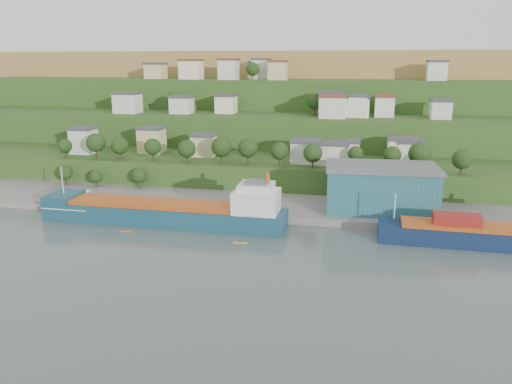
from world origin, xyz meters
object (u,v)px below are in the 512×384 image
(cargo_ship_near, at_px, (171,214))
(caravan, at_px, (80,196))
(warehouse, at_px, (381,188))
(kayak_orange, at_px, (126,231))
(cargo_ship_far, at_px, (505,238))

(cargo_ship_near, distance_m, caravan, 36.70)
(warehouse, distance_m, kayak_orange, 71.12)
(kayak_orange, bearing_deg, cargo_ship_near, 33.19)
(cargo_ship_near, height_order, cargo_ship_far, cargo_ship_near)
(cargo_ship_far, bearing_deg, kayak_orange, -173.66)
(cargo_ship_far, distance_m, kayak_orange, 94.11)
(warehouse, height_order, kayak_orange, warehouse)
(caravan, relative_size, kayak_orange, 2.06)
(cargo_ship_near, distance_m, warehouse, 59.21)
(caravan, bearing_deg, cargo_ship_near, -35.66)
(cargo_ship_near, relative_size, kayak_orange, 21.04)
(cargo_ship_near, relative_size, warehouse, 2.10)
(caravan, bearing_deg, kayak_orange, -55.87)
(warehouse, relative_size, kayak_orange, 10.02)
(cargo_ship_near, xyz_separation_m, kayak_orange, (-9.13, -8.92, -2.54))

